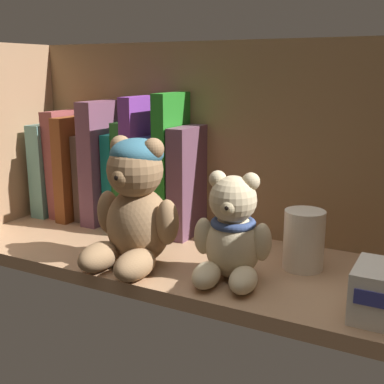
# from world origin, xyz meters

# --- Properties ---
(shelf_board) EXTENTS (0.75, 0.26, 0.02)m
(shelf_board) POSITION_xyz_m (0.00, 0.00, 0.01)
(shelf_board) COLOR #A87F5B
(shelf_board) RESTS_ON ground
(shelf_back_panel) EXTENTS (0.77, 0.01, 0.34)m
(shelf_back_panel) POSITION_xyz_m (0.00, 0.13, 0.17)
(shelf_back_panel) COLOR olive
(shelf_back_panel) RESTS_ON ground
(shelf_side_panel_left) EXTENTS (0.02, 0.28, 0.34)m
(shelf_side_panel_left) POSITION_xyz_m (-0.38, 0.00, 0.17)
(shelf_side_panel_left) COLOR #A87F5B
(shelf_side_panel_left) RESTS_ON ground
(book_0) EXTENTS (0.03, 0.13, 0.17)m
(book_0) POSITION_xyz_m (-0.34, 0.10, 0.11)
(book_0) COLOR #67A39C
(book_0) RESTS_ON shelf_board
(book_1) EXTENTS (0.04, 0.12, 0.20)m
(book_1) POSITION_xyz_m (-0.31, 0.10, 0.12)
(book_1) COLOR brown
(book_1) RESTS_ON shelf_board
(book_2) EXTENTS (0.02, 0.14, 0.19)m
(book_2) POSITION_xyz_m (-0.28, 0.10, 0.11)
(book_2) COLOR brown
(book_2) RESTS_ON shelf_board
(book_3) EXTENTS (0.03, 0.10, 0.16)m
(book_3) POSITION_xyz_m (-0.25, 0.10, 0.10)
(book_3) COLOR brown
(book_3) RESTS_ON shelf_board
(book_4) EXTENTS (0.03, 0.14, 0.22)m
(book_4) POSITION_xyz_m (-0.22, 0.10, 0.13)
(book_4) COLOR #75465C
(book_4) RESTS_ON shelf_board
(book_5) EXTENTS (0.02, 0.09, 0.16)m
(book_5) POSITION_xyz_m (-0.19, 0.10, 0.10)
(book_5) COLOR teal
(book_5) RESTS_ON shelf_board
(book_6) EXTENTS (0.03, 0.10, 0.18)m
(book_6) POSITION_xyz_m (-0.16, 0.10, 0.11)
(book_6) COLOR #2D792B
(book_6) RESTS_ON shelf_board
(book_7) EXTENTS (0.02, 0.14, 0.23)m
(book_7) POSITION_xyz_m (-0.13, 0.10, 0.13)
(book_7) COLOR purple
(book_7) RESTS_ON shelf_board
(book_8) EXTENTS (0.03, 0.11, 0.17)m
(book_8) POSITION_xyz_m (-0.11, 0.10, 0.10)
(book_8) COLOR navy
(book_8) RESTS_ON shelf_board
(book_9) EXTENTS (0.02, 0.12, 0.24)m
(book_9) POSITION_xyz_m (-0.08, 0.10, 0.14)
(book_9) COLOR #237E21
(book_9) RESTS_ON shelf_board
(book_10) EXTENTS (0.03, 0.12, 0.18)m
(book_10) POSITION_xyz_m (-0.05, 0.10, 0.11)
(book_10) COLOR #663F52
(book_10) RESTS_ON shelf_board
(teddy_bear_larger) EXTENTS (0.13, 0.13, 0.18)m
(teddy_bear_larger) POSITION_xyz_m (-0.05, -0.06, 0.11)
(teddy_bear_larger) COLOR #93704C
(teddy_bear_larger) RESTS_ON shelf_board
(teddy_bear_smaller) EXTENTS (0.11, 0.11, 0.14)m
(teddy_bear_smaller) POSITION_xyz_m (0.09, -0.05, 0.08)
(teddy_bear_smaller) COLOR beige
(teddy_bear_smaller) RESTS_ON shelf_board
(pillar_candle) EXTENTS (0.06, 0.06, 0.08)m
(pillar_candle) POSITION_xyz_m (0.16, 0.03, 0.06)
(pillar_candle) COLOR silver
(pillar_candle) RESTS_ON shelf_board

